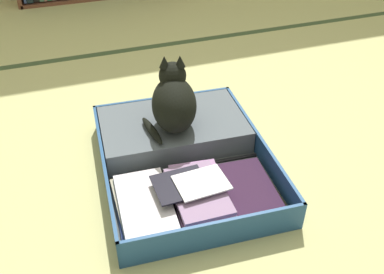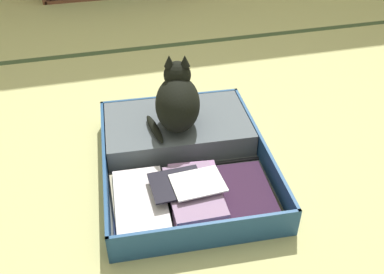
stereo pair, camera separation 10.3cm
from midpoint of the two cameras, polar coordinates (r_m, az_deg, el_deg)
name	(u,v)px [view 2 (the right image)]	position (r m, az deg, el deg)	size (l,w,h in m)	color
ground_plane	(210,170)	(1.74, 4.12, -4.34)	(10.00, 10.00, 0.00)	tan
tatami_border	(157,47)	(2.71, -3.56, 11.77)	(4.80, 0.05, 0.00)	#3A4C2D
open_suitcase	(182,152)	(1.75, 0.34, -2.05)	(0.68, 0.83, 0.12)	navy
black_cat	(177,101)	(1.73, -0.23, 4.73)	(0.25, 0.30, 0.29)	black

